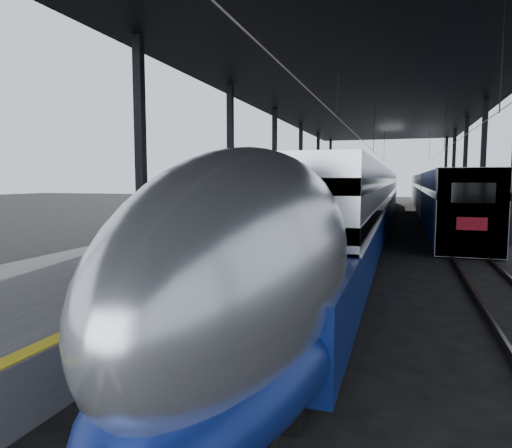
% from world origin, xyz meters
% --- Properties ---
extents(ground, '(160.00, 160.00, 0.00)m').
position_xyz_m(ground, '(0.00, 0.00, 0.00)').
color(ground, black).
rests_on(ground, ground).
extents(platform, '(6.00, 80.00, 1.00)m').
position_xyz_m(platform, '(-3.50, 20.00, 0.50)').
color(platform, '#4C4C4F').
rests_on(platform, ground).
extents(yellow_strip, '(0.30, 80.00, 0.01)m').
position_xyz_m(yellow_strip, '(-0.70, 20.00, 1.00)').
color(yellow_strip, gold).
rests_on(yellow_strip, platform).
extents(rails, '(6.52, 80.00, 0.16)m').
position_xyz_m(rails, '(4.50, 20.00, 0.08)').
color(rails, slate).
rests_on(rails, ground).
extents(canopy, '(18.00, 75.00, 9.47)m').
position_xyz_m(canopy, '(1.90, 20.00, 9.12)').
color(canopy, black).
rests_on(canopy, ground).
extents(tgv_train, '(2.81, 65.20, 4.03)m').
position_xyz_m(tgv_train, '(2.00, 23.31, 1.88)').
color(tgv_train, silver).
rests_on(tgv_train, ground).
extents(second_train, '(2.82, 56.05, 3.89)m').
position_xyz_m(second_train, '(7.00, 37.03, 1.97)').
color(second_train, navy).
rests_on(second_train, ground).
extents(child, '(0.35, 0.27, 0.86)m').
position_xyz_m(child, '(-1.40, -0.31, 1.43)').
color(child, '#52361B').
rests_on(child, platform).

